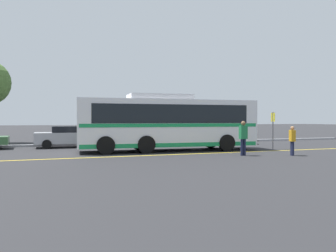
{
  "coord_description": "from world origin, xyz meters",
  "views": [
    {
      "loc": [
        -6.88,
        -19.09,
        1.86
      ],
      "look_at": [
        -0.3,
        -0.35,
        1.5
      ],
      "focal_mm": 35.0,
      "sensor_mm": 36.0,
      "label": 1
    }
  ],
  "objects_px": {
    "transit_bus": "(168,122)",
    "bus_stop_sign": "(273,126)",
    "pedestrian_1": "(292,139)",
    "parked_car_1": "(67,136)",
    "parked_car_2": "(160,134)",
    "pedestrian_0": "(243,136)"
  },
  "relations": [
    {
      "from": "transit_bus",
      "to": "parked_car_2",
      "type": "distance_m",
      "value": 5.2
    },
    {
      "from": "parked_car_1",
      "to": "bus_stop_sign",
      "type": "bearing_deg",
      "value": 63.0
    },
    {
      "from": "transit_bus",
      "to": "parked_car_1",
      "type": "bearing_deg",
      "value": -125.68
    },
    {
      "from": "pedestrian_0",
      "to": "pedestrian_1",
      "type": "xyz_separation_m",
      "value": [
        2.43,
        -0.86,
        -0.17
      ]
    },
    {
      "from": "parked_car_1",
      "to": "pedestrian_1",
      "type": "bearing_deg",
      "value": 48.55
    },
    {
      "from": "transit_bus",
      "to": "pedestrian_0",
      "type": "bearing_deg",
      "value": 39.85
    },
    {
      "from": "parked_car_1",
      "to": "parked_car_2",
      "type": "relative_size",
      "value": 0.88
    },
    {
      "from": "pedestrian_1",
      "to": "bus_stop_sign",
      "type": "xyz_separation_m",
      "value": [
        1.33,
        3.37,
        0.63
      ]
    },
    {
      "from": "parked_car_1",
      "to": "parked_car_2",
      "type": "bearing_deg",
      "value": 91.69
    },
    {
      "from": "parked_car_1",
      "to": "pedestrian_1",
      "type": "xyz_separation_m",
      "value": [
        10.97,
        -9.42,
        0.12
      ]
    },
    {
      "from": "bus_stop_sign",
      "to": "pedestrian_1",
      "type": "bearing_deg",
      "value": -17.89
    },
    {
      "from": "pedestrian_0",
      "to": "bus_stop_sign",
      "type": "bearing_deg",
      "value": 27.86
    },
    {
      "from": "parked_car_2",
      "to": "pedestrian_0",
      "type": "distance_m",
      "value": 9.03
    },
    {
      "from": "parked_car_2",
      "to": "pedestrian_0",
      "type": "relative_size",
      "value": 2.64
    },
    {
      "from": "parked_car_2",
      "to": "pedestrian_0",
      "type": "height_order",
      "value": "pedestrian_0"
    },
    {
      "from": "bus_stop_sign",
      "to": "transit_bus",
      "type": "bearing_deg",
      "value": -98.03
    },
    {
      "from": "transit_bus",
      "to": "parked_car_1",
      "type": "height_order",
      "value": "transit_bus"
    },
    {
      "from": "transit_bus",
      "to": "parked_car_2",
      "type": "xyz_separation_m",
      "value": [
        1.14,
        4.98,
        -0.95
      ]
    },
    {
      "from": "parked_car_2",
      "to": "bus_stop_sign",
      "type": "relative_size",
      "value": 2.01
    },
    {
      "from": "pedestrian_0",
      "to": "parked_car_1",
      "type": "bearing_deg",
      "value": 129.04
    },
    {
      "from": "transit_bus",
      "to": "bus_stop_sign",
      "type": "relative_size",
      "value": 4.68
    },
    {
      "from": "transit_bus",
      "to": "parked_car_2",
      "type": "height_order",
      "value": "transit_bus"
    }
  ]
}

